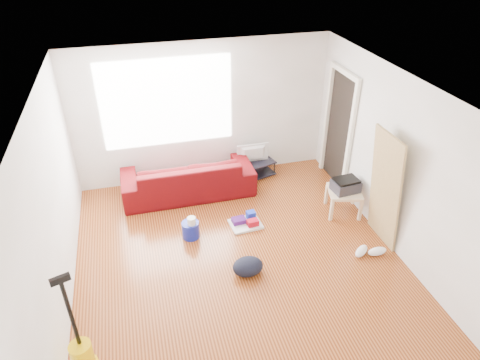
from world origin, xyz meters
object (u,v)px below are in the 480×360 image
object	(u,v)px
bucket	(191,236)
sofa	(189,193)
tv_stand	(253,168)
cleaning_tray	(246,222)
backpack	(248,273)
side_table	(344,194)

from	to	relation	value
bucket	sofa	bearing A→B (deg)	82.22
tv_stand	cleaning_tray	world-z (taller)	tv_stand
sofa	tv_stand	world-z (taller)	sofa
tv_stand	backpack	distance (m)	2.59
bucket	backpack	xyz separation A→B (m)	(0.63, -0.97, 0.00)
tv_stand	bucket	xyz separation A→B (m)	(-1.43, -1.48, -0.15)
side_table	backpack	world-z (taller)	side_table
bucket	backpack	bearing A→B (deg)	-57.32
sofa	tv_stand	xyz separation A→B (m)	(1.27, 0.27, 0.15)
sofa	side_table	distance (m)	2.68
sofa	backpack	distance (m)	2.23
cleaning_tray	side_table	bearing A→B (deg)	-2.45
backpack	cleaning_tray	bearing A→B (deg)	72.39
tv_stand	cleaning_tray	bearing A→B (deg)	-126.61
tv_stand	backpack	world-z (taller)	tv_stand
cleaning_tray	backpack	bearing A→B (deg)	-104.47
tv_stand	side_table	bearing A→B (deg)	-69.37
backpack	side_table	bearing A→B (deg)	24.00
sofa	bucket	world-z (taller)	sofa
sofa	backpack	xyz separation A→B (m)	(0.46, -2.19, 0.00)
sofa	bucket	xyz separation A→B (m)	(-0.17, -1.21, 0.00)
bucket	cleaning_tray	size ratio (longest dim) A/B	0.51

